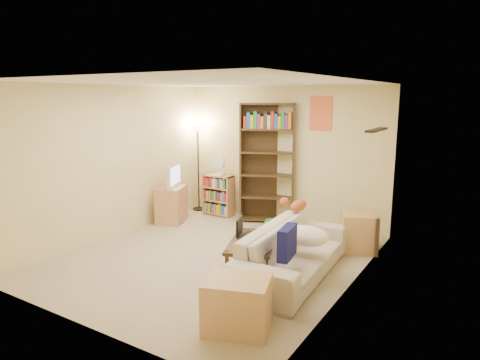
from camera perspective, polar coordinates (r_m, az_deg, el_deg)
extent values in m
plane|color=tan|center=(6.36, -3.62, -10.23)|extent=(4.50, 4.50, 0.00)
cube|color=#FAE3A8|center=(7.94, 5.68, 3.35)|extent=(4.00, 0.04, 2.50)
cube|color=#FAE3A8|center=(4.43, -20.89, -3.51)|extent=(4.00, 0.04, 2.50)
cube|color=#FAE3A8|center=(7.35, -16.59, 2.32)|extent=(0.04, 4.50, 2.50)
cube|color=#FAE3A8|center=(5.15, 14.70, -1.17)|extent=(0.04, 4.50, 2.50)
cube|color=white|center=(5.93, -3.92, 12.88)|extent=(4.00, 4.50, 0.04)
cube|color=#F01C3A|center=(7.58, 10.71, 8.69)|extent=(0.40, 0.02, 0.58)
cube|color=black|center=(6.33, 17.77, 6.38)|extent=(0.12, 0.80, 0.03)
imported|color=beige|center=(5.69, 7.06, -9.48)|extent=(2.31, 1.14, 0.64)
cube|color=#131454|center=(5.14, 6.32, -8.27)|extent=(0.19, 0.44, 0.38)
ellipsoid|color=white|center=(5.61, 8.83, -7.34)|extent=(0.59, 0.42, 0.25)
ellipsoid|color=#C45529|center=(6.41, 7.84, -3.35)|extent=(0.41, 0.20, 0.16)
sphere|color=#C45529|center=(6.48, 5.92, -2.93)|extent=(0.14, 0.14, 0.14)
cube|color=#3C2717|center=(5.65, 1.74, -8.29)|extent=(0.90, 1.17, 0.05)
cube|color=#3C2717|center=(5.78, 1.72, -11.52)|extent=(0.85, 1.11, 0.03)
cube|color=#3C2717|center=(5.36, -1.75, -11.78)|extent=(0.04, 0.04, 0.46)
cube|color=#3C2717|center=(5.27, 3.54, -12.18)|extent=(0.04, 0.04, 0.46)
cube|color=#3C2717|center=(6.19, 0.20, -8.58)|extent=(0.04, 0.04, 0.46)
cube|color=#3C2717|center=(6.11, 4.75, -8.86)|extent=(0.04, 0.04, 0.46)
imported|color=black|center=(5.79, 1.40, -7.42)|extent=(0.33, 0.22, 0.02)
cube|color=white|center=(5.78, -0.06, -6.15)|extent=(0.13, 0.33, 0.23)
imported|color=white|center=(5.38, 3.15, -8.59)|extent=(0.12, 0.12, 0.08)
cube|color=black|center=(5.95, 3.41, -6.96)|extent=(0.16, 0.18, 0.02)
cube|color=tan|center=(8.08, -9.11, -3.24)|extent=(0.64, 0.74, 0.67)
imported|color=black|center=(7.96, -9.23, 0.59)|extent=(0.81, 0.60, 0.43)
cube|color=#49351C|center=(7.88, 3.63, 2.21)|extent=(1.04, 0.69, 2.20)
cube|color=tan|center=(8.43, -2.92, -2.02)|extent=(0.63, 0.27, 0.80)
cylinder|color=white|center=(8.31, -2.76, 0.75)|extent=(0.16, 0.16, 0.04)
cylinder|color=white|center=(8.29, -2.77, 1.43)|extent=(0.02, 0.02, 0.16)
cylinder|color=white|center=(8.24, -2.90, 2.50)|extent=(0.29, 0.06, 0.29)
cylinder|color=black|center=(8.95, -5.47, -3.85)|extent=(0.26, 0.26, 0.03)
cylinder|color=black|center=(8.78, -5.57, 1.28)|extent=(0.03, 0.03, 1.65)
cone|color=#F6DFC0|center=(8.67, -5.68, 6.90)|extent=(0.30, 0.30, 0.13)
cube|color=#B27D56|center=(6.76, 15.54, -6.69)|extent=(0.68, 0.68, 0.59)
cube|color=tan|center=(4.46, -0.33, -16.20)|extent=(0.78, 0.71, 0.53)
cube|color=red|center=(7.65, 4.12, -5.88)|extent=(0.19, 0.15, 0.17)
cube|color=#1966B2|center=(7.54, 6.24, -6.03)|extent=(0.19, 0.15, 0.20)
cube|color=gold|center=(7.44, 8.41, -6.19)|extent=(0.19, 0.15, 0.24)
cube|color=#268C33|center=(7.36, 10.63, -6.66)|extent=(0.19, 0.15, 0.18)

